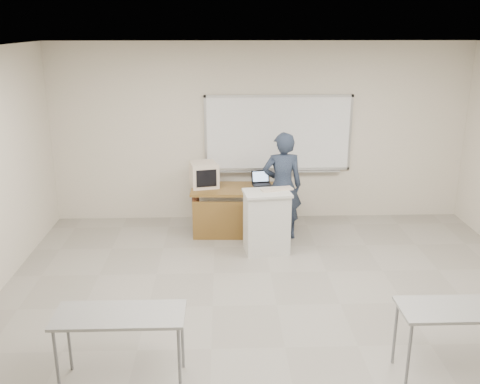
{
  "coord_description": "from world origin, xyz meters",
  "views": [
    {
      "loc": [
        -0.64,
        -4.86,
        3.27
      ],
      "look_at": [
        -0.4,
        2.2,
        1.03
      ],
      "focal_mm": 40.0,
      "sensor_mm": 36.0,
      "label": 1
    }
  ],
  "objects_px": {
    "podium": "(267,222)",
    "presenter": "(282,186)",
    "instructor_desk": "(238,202)",
    "crt_monitor": "(203,175)",
    "laptop": "(262,182)",
    "keyboard": "(277,189)",
    "mouse": "(251,190)",
    "whiteboard": "(278,134)"
  },
  "relations": [
    {
      "from": "podium",
      "to": "presenter",
      "type": "xyz_separation_m",
      "value": [
        0.28,
        0.54,
        0.38
      ]
    },
    {
      "from": "podium",
      "to": "instructor_desk",
      "type": "bearing_deg",
      "value": 112.94
    },
    {
      "from": "crt_monitor",
      "to": "presenter",
      "type": "bearing_deg",
      "value": -29.55
    },
    {
      "from": "laptop",
      "to": "keyboard",
      "type": "xyz_separation_m",
      "value": [
        0.15,
        -0.87,
        0.14
      ]
    },
    {
      "from": "mouse",
      "to": "podium",
      "type": "bearing_deg",
      "value": -94.63
    },
    {
      "from": "laptop",
      "to": "podium",
      "type": "bearing_deg",
      "value": -99.36
    },
    {
      "from": "crt_monitor",
      "to": "laptop",
      "type": "xyz_separation_m",
      "value": [
        0.95,
        0.03,
        -0.14
      ]
    },
    {
      "from": "crt_monitor",
      "to": "keyboard",
      "type": "relative_size",
      "value": 1.01
    },
    {
      "from": "laptop",
      "to": "instructor_desk",
      "type": "bearing_deg",
      "value": -155.93
    },
    {
      "from": "instructor_desk",
      "to": "laptop",
      "type": "distance_m",
      "value": 0.54
    },
    {
      "from": "laptop",
      "to": "mouse",
      "type": "distance_m",
      "value": 0.41
    },
    {
      "from": "whiteboard",
      "to": "podium",
      "type": "relative_size",
      "value": 2.66
    },
    {
      "from": "podium",
      "to": "laptop",
      "type": "relative_size",
      "value": 3.11
    },
    {
      "from": "instructor_desk",
      "to": "laptop",
      "type": "height_order",
      "value": "laptop"
    },
    {
      "from": "whiteboard",
      "to": "keyboard",
      "type": "distance_m",
      "value": 1.49
    },
    {
      "from": "podium",
      "to": "laptop",
      "type": "height_order",
      "value": "laptop"
    },
    {
      "from": "keyboard",
      "to": "crt_monitor",
      "type": "bearing_deg",
      "value": 126.33
    },
    {
      "from": "podium",
      "to": "presenter",
      "type": "bearing_deg",
      "value": 55.2
    },
    {
      "from": "mouse",
      "to": "keyboard",
      "type": "xyz_separation_m",
      "value": [
        0.35,
        -0.52,
        0.18
      ]
    },
    {
      "from": "whiteboard",
      "to": "presenter",
      "type": "xyz_separation_m",
      "value": [
        -0.02,
        -0.92,
        -0.63
      ]
    },
    {
      "from": "podium",
      "to": "mouse",
      "type": "bearing_deg",
      "value": 101.24
    },
    {
      "from": "whiteboard",
      "to": "mouse",
      "type": "distance_m",
      "value": 1.23
    },
    {
      "from": "podium",
      "to": "presenter",
      "type": "height_order",
      "value": "presenter"
    },
    {
      "from": "crt_monitor",
      "to": "keyboard",
      "type": "distance_m",
      "value": 1.39
    },
    {
      "from": "whiteboard",
      "to": "presenter",
      "type": "height_order",
      "value": "whiteboard"
    },
    {
      "from": "whiteboard",
      "to": "mouse",
      "type": "height_order",
      "value": "whiteboard"
    },
    {
      "from": "mouse",
      "to": "presenter",
      "type": "relative_size",
      "value": 0.05
    },
    {
      "from": "presenter",
      "to": "whiteboard",
      "type": "bearing_deg",
      "value": -93.12
    },
    {
      "from": "instructor_desk",
      "to": "keyboard",
      "type": "xyz_separation_m",
      "value": [
        0.55,
        -0.61,
        0.4
      ]
    },
    {
      "from": "laptop",
      "to": "mouse",
      "type": "xyz_separation_m",
      "value": [
        -0.2,
        -0.35,
        -0.04
      ]
    },
    {
      "from": "whiteboard",
      "to": "podium",
      "type": "height_order",
      "value": "whiteboard"
    },
    {
      "from": "instructor_desk",
      "to": "mouse",
      "type": "distance_m",
      "value": 0.31
    },
    {
      "from": "instructor_desk",
      "to": "presenter",
      "type": "bearing_deg",
      "value": -9.43
    },
    {
      "from": "podium",
      "to": "mouse",
      "type": "relative_size",
      "value": 10.17
    },
    {
      "from": "crt_monitor",
      "to": "keyboard",
      "type": "height_order",
      "value": "crt_monitor"
    },
    {
      "from": "instructor_desk",
      "to": "crt_monitor",
      "type": "bearing_deg",
      "value": 159.1
    },
    {
      "from": "mouse",
      "to": "presenter",
      "type": "distance_m",
      "value": 0.49
    },
    {
      "from": "whiteboard",
      "to": "podium",
      "type": "bearing_deg",
      "value": -101.49
    },
    {
      "from": "whiteboard",
      "to": "podium",
      "type": "xyz_separation_m",
      "value": [
        -0.3,
        -1.47,
        -1.01
      ]
    },
    {
      "from": "mouse",
      "to": "keyboard",
      "type": "distance_m",
      "value": 0.65
    },
    {
      "from": "instructor_desk",
      "to": "crt_monitor",
      "type": "distance_m",
      "value": 0.72
    },
    {
      "from": "presenter",
      "to": "instructor_desk",
      "type": "bearing_deg",
      "value": -14.03
    }
  ]
}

